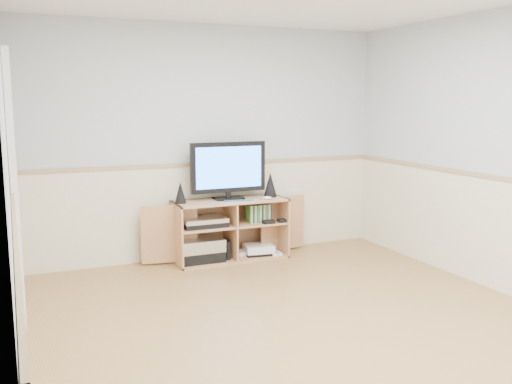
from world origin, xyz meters
The scene contains 11 objects.
room centered at (-0.06, 0.12, 1.22)m, with size 4.04×4.54×2.54m.
media_cabinet centered at (0.15, 2.05, 0.33)m, with size 1.89×0.46×0.65m.
monitor centered at (0.15, 2.04, 0.98)m, with size 0.84×0.18×0.62m.
speaker_left centered at (-0.39, 2.01, 0.76)m, with size 0.12×0.12×0.22m, color black.
speaker_right centered at (0.63, 2.01, 0.79)m, with size 0.15×0.15×0.27m, color black.
keyboard centered at (0.20, 1.85, 0.66)m, with size 0.30×0.12×0.01m, color silver.
mouse centered at (0.52, 1.85, 0.67)m, with size 0.10×0.06×0.04m, color white.
av_components centered at (-0.18, 1.99, 0.22)m, with size 0.53×0.34×0.47m.
game_consoles centered at (0.46, 1.98, 0.07)m, with size 0.46×0.30×0.11m.
game_cases centered at (0.47, 1.97, 0.48)m, with size 0.26×0.14×0.19m, color #3F8C3F.
wall_outlet centered at (1.00, 2.23, 0.60)m, with size 0.12×0.03×0.12m, color white.
Camera 1 is at (-1.98, -3.62, 1.70)m, focal length 40.00 mm.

